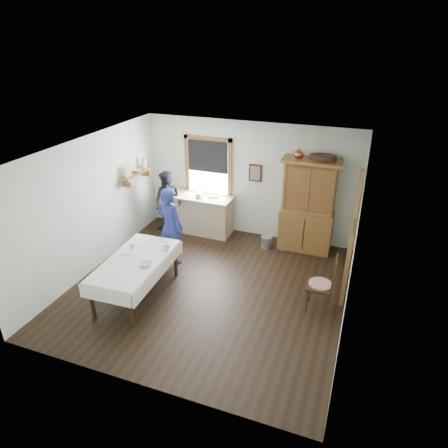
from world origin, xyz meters
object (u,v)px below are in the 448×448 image
object	(u,v)px
pail	(267,242)
woman_blue	(170,229)
work_counter	(199,214)
china_hutch	(308,206)
wicker_basket	(286,245)
figure_dark	(169,206)
dining_table	(137,277)
spindle_chair	(321,283)

from	to	relation	value
pail	woman_blue	size ratio (longest dim) A/B	0.17
work_counter	china_hutch	world-z (taller)	china_hutch
wicker_basket	figure_dark	xyz separation A→B (m)	(-2.83, -0.19, 0.62)
work_counter	dining_table	world-z (taller)	work_counter
dining_table	pail	bearing A→B (deg)	55.41
work_counter	wicker_basket	xyz separation A→B (m)	(2.19, -0.12, -0.37)
wicker_basket	pail	bearing A→B (deg)	-167.16
dining_table	spindle_chair	world-z (taller)	spindle_chair
china_hutch	woman_blue	size ratio (longest dim) A/B	1.34
dining_table	spindle_chair	size ratio (longest dim) A/B	1.74
wicker_basket	woman_blue	bearing A→B (deg)	-147.40
dining_table	pail	size ratio (longest dim) A/B	7.01
work_counter	figure_dark	distance (m)	0.76
spindle_chair	work_counter	bearing A→B (deg)	147.04
china_hutch	wicker_basket	world-z (taller)	china_hutch
spindle_chair	figure_dark	bearing A→B (deg)	155.41
china_hutch	wicker_basket	distance (m)	1.03
dining_table	pail	xyz separation A→B (m)	(1.79, 2.59, -0.24)
woman_blue	china_hutch	bearing A→B (deg)	-135.18
pail	wicker_basket	size ratio (longest dim) A/B	0.87
china_hutch	work_counter	bearing A→B (deg)	-179.39
china_hutch	figure_dark	distance (m)	3.24
work_counter	spindle_chair	bearing A→B (deg)	-32.23
spindle_chair	woman_blue	size ratio (longest dim) A/B	0.70
china_hutch	woman_blue	world-z (taller)	china_hutch
dining_table	pail	world-z (taller)	dining_table
china_hutch	dining_table	xyz separation A→B (m)	(-2.59, -2.84, -0.66)
pail	woman_blue	xyz separation A→B (m)	(-1.74, -1.29, 0.64)
china_hutch	woman_blue	bearing A→B (deg)	-148.91
work_counter	wicker_basket	world-z (taller)	work_counter
wicker_basket	woman_blue	distance (m)	2.66
china_hutch	pail	world-z (taller)	china_hutch
work_counter	wicker_basket	size ratio (longest dim) A/B	5.24
dining_table	woman_blue	size ratio (longest dim) A/B	1.22
work_counter	pail	size ratio (longest dim) A/B	6.01
china_hutch	pail	distance (m)	1.24
wicker_basket	figure_dark	bearing A→B (deg)	-176.10
dining_table	figure_dark	size ratio (longest dim) A/B	1.32
dining_table	wicker_basket	size ratio (longest dim) A/B	6.12
wicker_basket	woman_blue	size ratio (longest dim) A/B	0.20
spindle_chair	woman_blue	distance (m)	3.23
work_counter	dining_table	bearing A→B (deg)	-89.69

